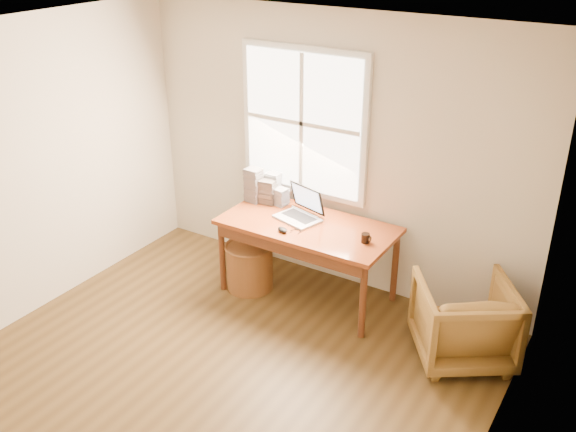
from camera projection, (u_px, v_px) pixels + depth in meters
name	position (u px, v px, depth m)	size (l,w,h in m)	color
room_shell	(185.00, 239.00, 4.35)	(4.04, 4.54, 2.64)	#503A1B
desk	(308.00, 226.00, 5.85)	(1.60, 0.80, 0.04)	brown
armchair	(464.00, 321.00, 5.16)	(0.73, 0.75, 0.69)	brown
wicker_stool	(250.00, 267.00, 6.19)	(0.45, 0.45, 0.45)	brown
laptop	(298.00, 204.00, 5.85)	(0.43, 0.46, 0.33)	silver
mouse	(283.00, 230.00, 5.69)	(0.11, 0.07, 0.04)	black
coffee_mug	(365.00, 238.00, 5.50)	(0.07, 0.07, 0.08)	black
cd_stack_a	(273.00, 186.00, 6.28)	(0.14, 0.13, 0.28)	#A8ACB4
cd_stack_b	(268.00, 192.00, 6.21)	(0.15, 0.14, 0.24)	#26272C
cd_stack_c	(254.00, 185.00, 6.23)	(0.15, 0.13, 0.34)	gray
cd_stack_d	(280.00, 197.00, 6.19)	(0.13, 0.12, 0.17)	#B1B3BD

